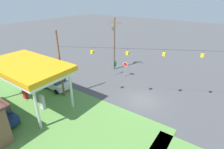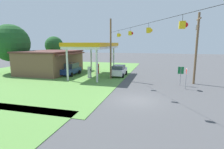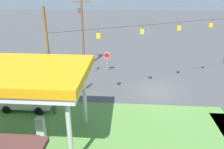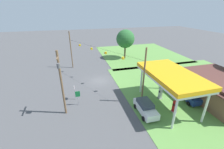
# 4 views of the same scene
# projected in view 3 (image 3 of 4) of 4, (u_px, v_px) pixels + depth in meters

# --- Properties ---
(ground_plane) EXTENTS (160.00, 160.00, 0.00)m
(ground_plane) POSITION_uv_depth(u_px,v_px,m) (156.00, 91.00, 22.48)
(ground_plane) COLOR #4C4C4F
(gas_station_canopy) EXTENTS (10.48, 5.83, 5.39)m
(gas_station_canopy) POSITION_uv_depth(u_px,v_px,m) (4.00, 75.00, 13.66)
(gas_station_canopy) COLOR silver
(gas_station_canopy) RESTS_ON ground
(fuel_pump_near) EXTENTS (0.71, 0.56, 1.77)m
(fuel_pump_near) POSITION_uv_depth(u_px,v_px,m) (41.00, 129.00, 15.06)
(fuel_pump_near) COLOR gray
(fuel_pump_near) RESTS_ON ground
(car_at_pumps_front) EXTENTS (4.50, 2.13, 1.78)m
(car_at_pumps_front) POSITION_uv_depth(u_px,v_px,m) (27.00, 99.00, 18.94)
(car_at_pumps_front) COLOR white
(car_at_pumps_front) RESTS_ON ground
(stop_sign_roadside) EXTENTS (0.80, 0.08, 2.50)m
(stop_sign_roadside) POSITION_uv_depth(u_px,v_px,m) (107.00, 58.00, 26.81)
(stop_sign_roadside) COLOR #99999E
(stop_sign_roadside) RESTS_ON ground
(route_sign) EXTENTS (0.10, 0.70, 2.40)m
(route_sign) POSITION_uv_depth(u_px,v_px,m) (93.00, 59.00, 26.60)
(route_sign) COLOR gray
(route_sign) RESTS_ON ground
(utility_pole_main) EXTENTS (2.20, 0.44, 9.07)m
(utility_pole_main) POSITION_uv_depth(u_px,v_px,m) (82.00, 29.00, 27.13)
(utility_pole_main) COLOR brown
(utility_pole_main) RESTS_ON ground
(signal_span_gantry) EXTENTS (18.30, 10.24, 8.75)m
(signal_span_gantry) POSITION_uv_depth(u_px,v_px,m) (160.00, 46.00, 20.68)
(signal_span_gantry) COLOR brown
(signal_span_gantry) RESTS_ON ground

